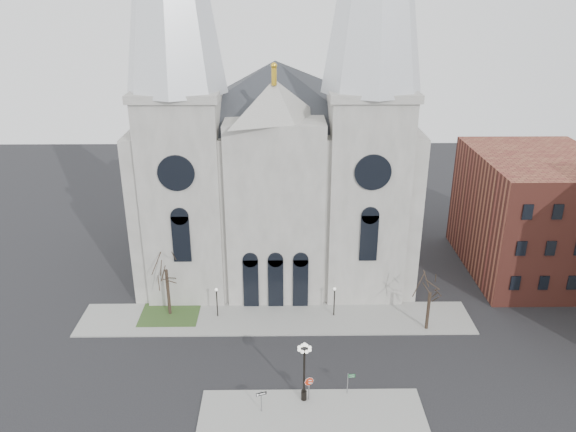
{
  "coord_description": "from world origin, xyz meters",
  "views": [
    {
      "loc": [
        0.64,
        -38.16,
        31.78
      ],
      "look_at": [
        1.22,
        8.0,
        12.71
      ],
      "focal_mm": 35.0,
      "sensor_mm": 36.0,
      "label": 1
    }
  ],
  "objects_px": {
    "stop_sign": "(309,383)",
    "street_name_sign": "(349,381)",
    "globe_lamp": "(304,364)",
    "one_way_sign": "(261,398)"
  },
  "relations": [
    {
      "from": "stop_sign",
      "to": "street_name_sign",
      "type": "bearing_deg",
      "value": 15.54
    },
    {
      "from": "one_way_sign",
      "to": "street_name_sign",
      "type": "height_order",
      "value": "street_name_sign"
    },
    {
      "from": "stop_sign",
      "to": "globe_lamp",
      "type": "height_order",
      "value": "globe_lamp"
    },
    {
      "from": "globe_lamp",
      "to": "street_name_sign",
      "type": "xyz_separation_m",
      "value": [
        3.74,
        0.72,
        -2.29
      ]
    },
    {
      "from": "one_way_sign",
      "to": "street_name_sign",
      "type": "relative_size",
      "value": 0.99
    },
    {
      "from": "street_name_sign",
      "to": "stop_sign",
      "type": "bearing_deg",
      "value": -171.57
    },
    {
      "from": "globe_lamp",
      "to": "one_way_sign",
      "type": "bearing_deg",
      "value": -158.78
    },
    {
      "from": "street_name_sign",
      "to": "one_way_sign",
      "type": "bearing_deg",
      "value": -168.0
    },
    {
      "from": "one_way_sign",
      "to": "street_name_sign",
      "type": "distance_m",
      "value": 7.47
    },
    {
      "from": "stop_sign",
      "to": "globe_lamp",
      "type": "xyz_separation_m",
      "value": [
        -0.41,
        0.01,
        1.87
      ]
    }
  ]
}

